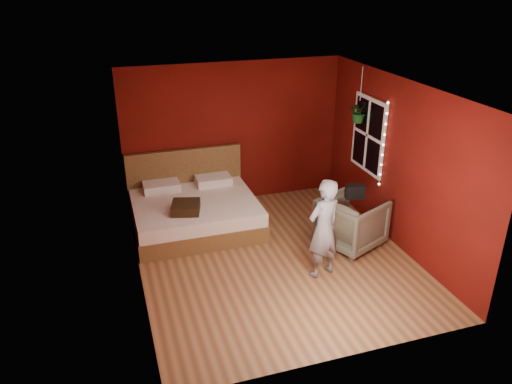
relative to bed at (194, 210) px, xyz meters
The scene contains 10 objects.
floor 1.73m from the bed, 56.24° to the right, with size 4.50×4.50×0.00m, color #96643C.
room_walls 2.20m from the bed, 56.24° to the right, with size 4.04×4.54×2.62m.
window 3.20m from the bed, 10.13° to the right, with size 0.05×0.97×1.27m.
fairy_lights 3.30m from the bed, 19.90° to the right, with size 0.04×0.04×1.45m.
bed is the anchor object (origin of this frame).
person 2.53m from the bed, 54.51° to the right, with size 0.54×0.35×1.48m, color slate.
armchair 2.64m from the bed, 32.32° to the right, with size 0.87×0.89×0.81m, color #6B6B55.
handbag 2.73m from the bed, 31.44° to the right, with size 0.29×0.15×0.21m, color black.
throw_pillow 0.60m from the bed, 114.07° to the right, with size 0.43×0.43×0.15m, color #312010.
hanging_plant 3.25m from the bed, ahead, with size 0.39×0.36×0.93m.
Camera 1 is at (-2.26, -6.15, 4.05)m, focal length 35.00 mm.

